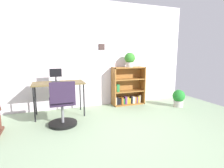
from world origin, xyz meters
The scene contains 9 objects.
ground_plane centered at (0.00, 0.00, 0.00)m, with size 6.24×6.24×0.00m, color #8FA985.
wall_back centered at (0.00, 2.15, 1.28)m, with size 5.20×0.12×2.57m.
desk centered at (-0.78, 1.65, 0.66)m, with size 1.04×0.54×0.72m.
monitor centered at (-0.83, 1.75, 0.86)m, with size 0.25×0.18×0.28m.
keyboard centered at (-0.77, 1.57, 0.73)m, with size 0.34×0.13×0.02m, color #2C2C1F.
office_chair centered at (-0.77, 1.03, 0.36)m, with size 0.52×0.55×0.85m.
bookshelf_low centered at (0.95, 1.96, 0.43)m, with size 0.85×0.30×0.98m.
potted_plant_on_shelf centered at (0.98, 1.90, 1.18)m, with size 0.27×0.27×0.36m.
potted_plant_floor centered at (2.05, 1.29, 0.23)m, with size 0.30×0.30×0.43m.
Camera 1 is at (-1.00, -2.18, 1.32)m, focal length 28.49 mm.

